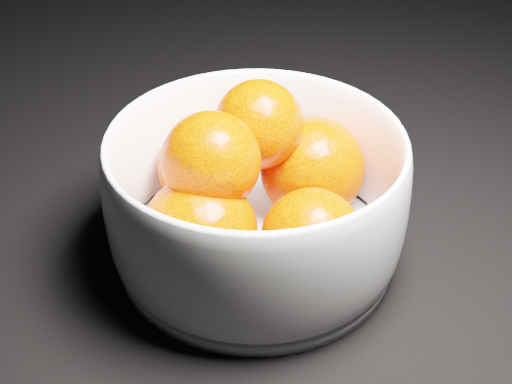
{
  "coord_description": "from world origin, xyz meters",
  "views": [
    {
      "loc": [
        0.11,
        -0.14,
        0.33
      ],
      "look_at": [
        0.09,
        0.25,
        0.05
      ],
      "focal_mm": 50.0,
      "sensor_mm": 36.0,
      "label": 1
    }
  ],
  "objects": [
    {
      "name": "bowl",
      "position": [
        0.09,
        0.25,
        0.05
      ],
      "size": [
        0.2,
        0.2,
        0.1
      ],
      "rotation": [
        0.0,
        0.0,
        -0.33
      ],
      "color": "white",
      "rests_on": "ground"
    },
    {
      "name": "orange_pile",
      "position": [
        0.09,
        0.26,
        0.06
      ],
      "size": [
        0.15,
        0.15,
        0.11
      ],
      "color": "#EF3705",
      "rests_on": "bowl"
    }
  ]
}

